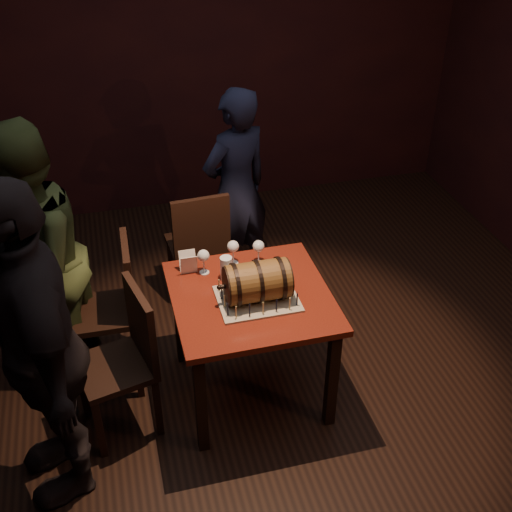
# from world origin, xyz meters

# --- Properties ---
(room_shell) EXTENTS (5.04, 5.04, 2.80)m
(room_shell) POSITION_xyz_m (0.00, 0.00, 1.40)
(room_shell) COLOR black
(room_shell) RESTS_ON ground
(pub_table) EXTENTS (0.90, 0.90, 0.75)m
(pub_table) POSITION_xyz_m (-0.01, -0.04, 0.64)
(pub_table) COLOR #52150D
(pub_table) RESTS_ON ground
(cake_board) EXTENTS (0.45, 0.35, 0.01)m
(cake_board) POSITION_xyz_m (0.02, -0.09, 0.76)
(cake_board) COLOR #A79D86
(cake_board) RESTS_ON pub_table
(barrel_cake) EXTENTS (0.41, 0.25, 0.25)m
(barrel_cake) POSITION_xyz_m (0.02, -0.09, 0.88)
(barrel_cake) COLOR brown
(barrel_cake) RESTS_ON cake_board
(birthday_candles) EXTENTS (0.40, 0.30, 0.09)m
(birthday_candles) POSITION_xyz_m (0.02, -0.09, 0.80)
(birthday_candles) COLOR #D7C780
(birthday_candles) RESTS_ON cake_board
(wine_glass_left) EXTENTS (0.07, 0.07, 0.16)m
(wine_glass_left) POSITION_xyz_m (-0.23, 0.24, 0.87)
(wine_glass_left) COLOR silver
(wine_glass_left) RESTS_ON pub_table
(wine_glass_mid) EXTENTS (0.07, 0.07, 0.16)m
(wine_glass_mid) POSITION_xyz_m (-0.04, 0.29, 0.87)
(wine_glass_mid) COLOR silver
(wine_glass_mid) RESTS_ON pub_table
(wine_glass_right) EXTENTS (0.07, 0.07, 0.16)m
(wine_glass_right) POSITION_xyz_m (0.11, 0.26, 0.87)
(wine_glass_right) COLOR silver
(wine_glass_right) RESTS_ON pub_table
(pint_of_ale) EXTENTS (0.07, 0.07, 0.15)m
(pint_of_ale) POSITION_xyz_m (-0.11, 0.15, 0.82)
(pint_of_ale) COLOR silver
(pint_of_ale) RESTS_ON pub_table
(menu_card) EXTENTS (0.10, 0.05, 0.13)m
(menu_card) POSITION_xyz_m (-0.31, 0.27, 0.81)
(menu_card) COLOR white
(menu_card) RESTS_ON pub_table
(chair_back) EXTENTS (0.43, 0.43, 0.93)m
(chair_back) POSITION_xyz_m (-0.14, 0.93, 0.52)
(chair_back) COLOR black
(chair_back) RESTS_ON ground
(chair_left_rear) EXTENTS (0.41, 0.41, 0.93)m
(chair_left_rear) POSITION_xyz_m (-0.77, 0.40, 0.52)
(chair_left_rear) COLOR black
(chair_left_rear) RESTS_ON ground
(chair_left_front) EXTENTS (0.48, 0.48, 0.93)m
(chair_left_front) POSITION_xyz_m (-0.74, -0.10, 0.52)
(chair_left_front) COLOR black
(chair_left_front) RESTS_ON ground
(person_back) EXTENTS (0.66, 0.56, 1.54)m
(person_back) POSITION_xyz_m (0.19, 1.19, 0.77)
(person_back) COLOR black
(person_back) RESTS_ON ground
(person_left_rear) EXTENTS (0.86, 0.98, 1.72)m
(person_left_rear) POSITION_xyz_m (-1.20, 0.42, 0.86)
(person_left_rear) COLOR #374221
(person_left_rear) RESTS_ON ground
(person_left_front) EXTENTS (0.65, 1.13, 1.82)m
(person_left_front) POSITION_xyz_m (-1.14, -0.39, 0.91)
(person_left_front) COLOR black
(person_left_front) RESTS_ON ground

